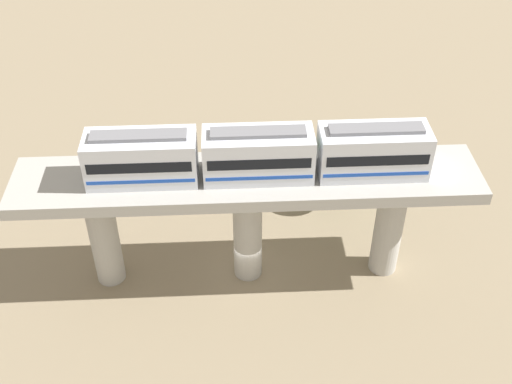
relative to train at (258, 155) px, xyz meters
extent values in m
plane|color=#84755B|center=(0.00, -0.68, -9.95)|extent=(120.00, 120.00, 0.00)
cylinder|color=#A8A59E|center=(0.00, -10.06, -6.14)|extent=(1.90, 1.90, 7.62)
cylinder|color=#A8A59E|center=(0.00, -0.68, -6.14)|extent=(1.90, 1.90, 7.62)
cylinder|color=#A8A59E|center=(0.00, 8.70, -6.14)|extent=(1.90, 1.90, 7.62)
cube|color=#A8A59E|center=(0.00, -0.68, -1.93)|extent=(5.20, 28.85, 0.80)
cube|color=silver|center=(0.00, -6.95, -0.03)|extent=(2.60, 6.60, 3.00)
cube|color=black|center=(0.00, -6.95, 0.22)|extent=(2.64, 6.07, 0.70)
cube|color=#1947B2|center=(0.00, -6.95, -0.78)|extent=(2.64, 6.34, 0.24)
cube|color=slate|center=(0.00, -6.95, 1.59)|extent=(1.10, 5.61, 0.24)
cube|color=silver|center=(0.00, 0.00, -0.03)|extent=(2.60, 6.60, 3.00)
cube|color=black|center=(0.00, 0.00, 0.22)|extent=(2.64, 6.07, 0.70)
cube|color=#1947B2|center=(0.00, 0.00, -0.78)|extent=(2.64, 6.34, 0.24)
cube|color=slate|center=(0.00, 0.00, 1.59)|extent=(1.10, 5.61, 0.24)
cube|color=silver|center=(0.00, 6.95, -0.03)|extent=(2.60, 6.60, 3.00)
cube|color=black|center=(0.00, 6.95, 0.22)|extent=(2.64, 6.07, 0.70)
cube|color=#1947B2|center=(0.00, 6.95, -0.78)|extent=(2.64, 6.34, 0.24)
cube|color=slate|center=(0.00, 6.95, 1.59)|extent=(1.10, 5.61, 0.24)
cube|color=orange|center=(-12.31, 8.28, -9.45)|extent=(2.74, 4.51, 1.00)
cube|color=black|center=(-12.31, 8.43, -8.57)|extent=(2.14, 2.62, 0.76)
cube|color=red|center=(-10.64, -2.26, -9.45)|extent=(2.20, 4.35, 1.00)
cube|color=black|center=(-10.64, -2.11, -8.57)|extent=(1.85, 2.45, 0.76)
cylinder|color=brown|center=(-6.77, 6.44, -8.52)|extent=(0.36, 0.36, 2.86)
sphere|color=#38843D|center=(-6.77, 6.44, -6.32)|extent=(2.82, 2.82, 2.82)
cylinder|color=brown|center=(-10.03, 2.04, -8.84)|extent=(0.36, 0.36, 2.23)
sphere|color=#38843D|center=(-10.03, 2.04, -7.00)|extent=(2.65, 2.65, 2.65)
camera|label=1|loc=(31.16, -1.73, 22.33)|focal=45.03mm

